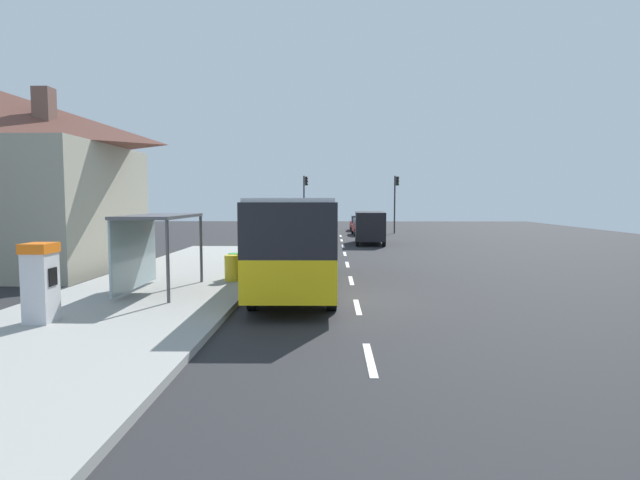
# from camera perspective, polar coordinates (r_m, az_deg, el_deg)

# --- Properties ---
(ground_plane) EXTENTS (56.00, 92.00, 0.04)m
(ground_plane) POSITION_cam_1_polar(r_m,az_deg,el_deg) (30.21, 2.28, -1.59)
(ground_plane) COLOR #262628
(sidewalk_platform) EXTENTS (6.20, 30.00, 0.18)m
(sidewalk_platform) POSITION_cam_1_polar(r_m,az_deg,el_deg) (19.22, -16.61, -4.93)
(sidewalk_platform) COLOR #999993
(sidewalk_platform) RESTS_ON ground
(lane_stripe_seg_0) EXTENTS (0.16, 2.20, 0.01)m
(lane_stripe_seg_0) POSITION_cam_1_polar(r_m,az_deg,el_deg) (10.55, 5.52, -12.98)
(lane_stripe_seg_0) COLOR silver
(lane_stripe_seg_0) RESTS_ON ground
(lane_stripe_seg_1) EXTENTS (0.16, 2.20, 0.01)m
(lane_stripe_seg_1) POSITION_cam_1_polar(r_m,az_deg,el_deg) (15.38, 4.15, -7.39)
(lane_stripe_seg_1) COLOR silver
(lane_stripe_seg_1) RESTS_ON ground
(lane_stripe_seg_2) EXTENTS (0.16, 2.20, 0.01)m
(lane_stripe_seg_2) POSITION_cam_1_polar(r_m,az_deg,el_deg) (20.29, 3.46, -4.49)
(lane_stripe_seg_2) COLOR silver
(lane_stripe_seg_2) RESTS_ON ground
(lane_stripe_seg_3) EXTENTS (0.16, 2.20, 0.01)m
(lane_stripe_seg_3) POSITION_cam_1_polar(r_m,az_deg,el_deg) (25.24, 3.04, -2.73)
(lane_stripe_seg_3) COLOR silver
(lane_stripe_seg_3) RESTS_ON ground
(lane_stripe_seg_4) EXTENTS (0.16, 2.20, 0.01)m
(lane_stripe_seg_4) POSITION_cam_1_polar(r_m,az_deg,el_deg) (30.21, 2.76, -1.54)
(lane_stripe_seg_4) COLOR silver
(lane_stripe_seg_4) RESTS_ON ground
(lane_stripe_seg_5) EXTENTS (0.16, 2.20, 0.01)m
(lane_stripe_seg_5) POSITION_cam_1_polar(r_m,az_deg,el_deg) (35.18, 2.55, -0.69)
(lane_stripe_seg_5) COLOR silver
(lane_stripe_seg_5) RESTS_ON ground
(lane_stripe_seg_6) EXTENTS (0.16, 2.20, 0.01)m
(lane_stripe_seg_6) POSITION_cam_1_polar(r_m,az_deg,el_deg) (40.16, 2.40, -0.05)
(lane_stripe_seg_6) COLOR silver
(lane_stripe_seg_6) RESTS_ON ground
(lane_stripe_seg_7) EXTENTS (0.16, 2.20, 0.01)m
(lane_stripe_seg_7) POSITION_cam_1_polar(r_m,az_deg,el_deg) (45.15, 2.29, 0.45)
(lane_stripe_seg_7) COLOR silver
(lane_stripe_seg_7) RESTS_ON ground
(bus) EXTENTS (2.68, 11.05, 3.21)m
(bus) POSITION_cam_1_polar(r_m,az_deg,el_deg) (18.40, -2.43, 0.34)
(bus) COLOR yellow
(bus) RESTS_ON ground
(white_van) EXTENTS (2.18, 5.27, 2.30)m
(white_van) POSITION_cam_1_polar(r_m,az_deg,el_deg) (37.12, 5.51, 1.63)
(white_van) COLOR black
(white_van) RESTS_ON ground
(sedan_near) EXTENTS (2.02, 4.49, 1.52)m
(sedan_near) POSITION_cam_1_polar(r_m,az_deg,el_deg) (46.56, 4.78, 1.53)
(sedan_near) COLOR #A51919
(sedan_near) RESTS_ON ground
(sedan_far) EXTENTS (1.84, 4.40, 1.52)m
(sedan_far) POSITION_cam_1_polar(r_m,az_deg,el_deg) (53.06, 4.36, 1.89)
(sedan_far) COLOR #A51919
(sedan_far) RESTS_ON ground
(ticket_machine) EXTENTS (0.66, 0.76, 1.94)m
(ticket_machine) POSITION_cam_1_polar(r_m,az_deg,el_deg) (14.29, -28.49, -4.10)
(ticket_machine) COLOR silver
(ticket_machine) RESTS_ON sidewalk_platform
(recycling_bin_yellow) EXTENTS (0.52, 0.52, 0.95)m
(recycling_bin_yellow) POSITION_cam_1_polar(r_m,az_deg,el_deg) (19.30, -9.73, -3.07)
(recycling_bin_yellow) COLOR yellow
(recycling_bin_yellow) RESTS_ON sidewalk_platform
(recycling_bin_green) EXTENTS (0.52, 0.52, 0.95)m
(recycling_bin_green) POSITION_cam_1_polar(r_m,az_deg,el_deg) (19.99, -9.34, -2.81)
(recycling_bin_green) COLOR green
(recycling_bin_green) RESTS_ON sidewalk_platform
(traffic_light_near_side) EXTENTS (0.49, 0.28, 5.42)m
(traffic_light_near_side) POSITION_cam_1_polar(r_m,az_deg,el_deg) (49.19, 8.37, 4.90)
(traffic_light_near_side) COLOR #2D2D2D
(traffic_light_near_side) RESTS_ON ground
(traffic_light_far_side) EXTENTS (0.49, 0.28, 5.45)m
(traffic_light_far_side) POSITION_cam_1_polar(r_m,az_deg,el_deg) (49.69, -1.68, 4.97)
(traffic_light_far_side) COLOR #2D2D2D
(traffic_light_far_side) RESTS_ON ground
(bus_shelter) EXTENTS (1.80, 4.00, 2.50)m
(bus_shelter) POSITION_cam_1_polar(r_m,az_deg,el_deg) (17.64, -18.23, 0.77)
(bus_shelter) COLOR #4C4C51
(bus_shelter) RESTS_ON sidewalk_platform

